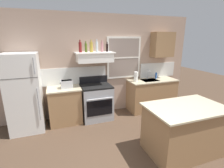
{
  "coord_description": "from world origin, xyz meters",
  "views": [
    {
      "loc": [
        -1.21,
        -2.11,
        2.07
      ],
      "look_at": [
        -0.05,
        1.2,
        1.1
      ],
      "focal_mm": 26.39,
      "sensor_mm": 36.0,
      "label": 1
    }
  ],
  "objects_px": {
    "bottle_clear_tall": "(97,47)",
    "bottle_balsamic_dark": "(107,47)",
    "bottle_champagne_gold_foil": "(91,47)",
    "refrigerator": "(25,93)",
    "kitchen_island": "(184,129)",
    "toaster": "(67,84)",
    "bottle_rose_pink": "(102,47)",
    "bottle_red_label_wine": "(80,47)",
    "dish_soap_bottle": "(156,76)",
    "bottle_olive_oil_square": "(86,48)",
    "paper_towel_roll": "(136,77)",
    "stove_range": "(97,102)"
  },
  "relations": [
    {
      "from": "refrigerator",
      "to": "bottle_balsamic_dark",
      "type": "relative_size",
      "value": 7.2
    },
    {
      "from": "bottle_balsamic_dark",
      "to": "paper_towel_roll",
      "type": "bearing_deg",
      "value": -7.14
    },
    {
      "from": "refrigerator",
      "to": "dish_soap_bottle",
      "type": "xyz_separation_m",
      "value": [
        3.53,
        0.16,
        0.11
      ]
    },
    {
      "from": "bottle_champagne_gold_foil",
      "to": "bottle_clear_tall",
      "type": "distance_m",
      "value": 0.14
    },
    {
      "from": "bottle_olive_oil_square",
      "to": "bottle_rose_pink",
      "type": "height_order",
      "value": "bottle_rose_pink"
    },
    {
      "from": "stove_range",
      "to": "dish_soap_bottle",
      "type": "bearing_deg",
      "value": 4.18
    },
    {
      "from": "bottle_olive_oil_square",
      "to": "paper_towel_roll",
      "type": "height_order",
      "value": "bottle_olive_oil_square"
    },
    {
      "from": "bottle_balsamic_dark",
      "to": "bottle_rose_pink",
      "type": "bearing_deg",
      "value": -169.12
    },
    {
      "from": "bottle_red_label_wine",
      "to": "bottle_rose_pink",
      "type": "bearing_deg",
      "value": -2.22
    },
    {
      "from": "bottle_balsamic_dark",
      "to": "paper_towel_roll",
      "type": "height_order",
      "value": "bottle_balsamic_dark"
    },
    {
      "from": "refrigerator",
      "to": "kitchen_island",
      "type": "distance_m",
      "value": 3.4
    },
    {
      "from": "toaster",
      "to": "stove_range",
      "type": "distance_m",
      "value": 0.91
    },
    {
      "from": "bottle_olive_oil_square",
      "to": "kitchen_island",
      "type": "distance_m",
      "value": 2.79
    },
    {
      "from": "toaster",
      "to": "bottle_red_label_wine",
      "type": "distance_m",
      "value": 0.95
    },
    {
      "from": "bottle_champagne_gold_foil",
      "to": "dish_soap_bottle",
      "type": "relative_size",
      "value": 1.68
    },
    {
      "from": "refrigerator",
      "to": "bottle_balsamic_dark",
      "type": "height_order",
      "value": "bottle_balsamic_dark"
    },
    {
      "from": "paper_towel_roll",
      "to": "bottle_balsamic_dark",
      "type": "bearing_deg",
      "value": 172.86
    },
    {
      "from": "bottle_clear_tall",
      "to": "bottle_balsamic_dark",
      "type": "bearing_deg",
      "value": 14.46
    },
    {
      "from": "bottle_champagne_gold_foil",
      "to": "bottle_rose_pink",
      "type": "relative_size",
      "value": 1.04
    },
    {
      "from": "bottle_champagne_gold_foil",
      "to": "bottle_clear_tall",
      "type": "bearing_deg",
      "value": -10.38
    },
    {
      "from": "bottle_champagne_gold_foil",
      "to": "bottle_rose_pink",
      "type": "distance_m",
      "value": 0.28
    },
    {
      "from": "dish_soap_bottle",
      "to": "toaster",
      "type": "bearing_deg",
      "value": -177.28
    },
    {
      "from": "bottle_olive_oil_square",
      "to": "paper_towel_roll",
      "type": "relative_size",
      "value": 0.98
    },
    {
      "from": "bottle_champagne_gold_foil",
      "to": "kitchen_island",
      "type": "relative_size",
      "value": 0.22
    },
    {
      "from": "bottle_olive_oil_square",
      "to": "bottle_rose_pink",
      "type": "xyz_separation_m",
      "value": [
        0.4,
        -0.02,
        0.01
      ]
    },
    {
      "from": "stove_range",
      "to": "bottle_rose_pink",
      "type": "bearing_deg",
      "value": 28.29
    },
    {
      "from": "bottle_rose_pink",
      "to": "kitchen_island",
      "type": "xyz_separation_m",
      "value": [
        0.97,
        -1.97,
        -1.41
      ]
    },
    {
      "from": "bottle_clear_tall",
      "to": "bottle_balsamic_dark",
      "type": "height_order",
      "value": "bottle_clear_tall"
    },
    {
      "from": "stove_range",
      "to": "paper_towel_roll",
      "type": "distance_m",
      "value": 1.29
    },
    {
      "from": "bottle_clear_tall",
      "to": "kitchen_island",
      "type": "bearing_deg",
      "value": -59.86
    },
    {
      "from": "bottle_balsamic_dark",
      "to": "dish_soap_bottle",
      "type": "xyz_separation_m",
      "value": [
        1.53,
        -0.0,
        -0.85
      ]
    },
    {
      "from": "bottle_red_label_wine",
      "to": "bottle_champagne_gold_foil",
      "type": "relative_size",
      "value": 0.99
    },
    {
      "from": "dish_soap_bottle",
      "to": "kitchen_island",
      "type": "distance_m",
      "value": 2.19
    },
    {
      "from": "bottle_balsamic_dark",
      "to": "kitchen_island",
      "type": "xyz_separation_m",
      "value": [
        0.83,
        -2.0,
        -1.39
      ]
    },
    {
      "from": "stove_range",
      "to": "bottle_balsamic_dark",
      "type": "xyz_separation_m",
      "value": [
        0.35,
        0.14,
        1.38
      ]
    },
    {
      "from": "stove_range",
      "to": "bottle_olive_oil_square",
      "type": "xyz_separation_m",
      "value": [
        -0.2,
        0.13,
        1.39
      ]
    },
    {
      "from": "refrigerator",
      "to": "stove_range",
      "type": "distance_m",
      "value": 1.7
    },
    {
      "from": "bottle_olive_oil_square",
      "to": "bottle_champagne_gold_foil",
      "type": "xyz_separation_m",
      "value": [
        0.12,
        -0.04,
        0.02
      ]
    },
    {
      "from": "refrigerator",
      "to": "bottle_clear_tall",
      "type": "height_order",
      "value": "bottle_clear_tall"
    },
    {
      "from": "refrigerator",
      "to": "stove_range",
      "type": "relative_size",
      "value": 1.63
    },
    {
      "from": "toaster",
      "to": "stove_range",
      "type": "relative_size",
      "value": 0.27
    },
    {
      "from": "toaster",
      "to": "bottle_rose_pink",
      "type": "height_order",
      "value": "bottle_rose_pink"
    },
    {
      "from": "toaster",
      "to": "dish_soap_bottle",
      "type": "height_order",
      "value": "toaster"
    },
    {
      "from": "bottle_champagne_gold_foil",
      "to": "paper_towel_roll",
      "type": "distance_m",
      "value": 1.48
    },
    {
      "from": "refrigerator",
      "to": "bottle_champagne_gold_foil",
      "type": "relative_size",
      "value": 5.9
    },
    {
      "from": "bottle_red_label_wine",
      "to": "kitchen_island",
      "type": "distance_m",
      "value": 2.88
    },
    {
      "from": "bottle_champagne_gold_foil",
      "to": "refrigerator",
      "type": "bearing_deg",
      "value": -175.95
    },
    {
      "from": "refrigerator",
      "to": "bottle_red_label_wine",
      "type": "height_order",
      "value": "bottle_red_label_wine"
    },
    {
      "from": "bottle_red_label_wine",
      "to": "dish_soap_bottle",
      "type": "xyz_separation_m",
      "value": [
        2.22,
        0.01,
        -0.87
      ]
    },
    {
      "from": "bottle_rose_pink",
      "to": "paper_towel_roll",
      "type": "distance_m",
      "value": 1.26
    }
  ]
}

